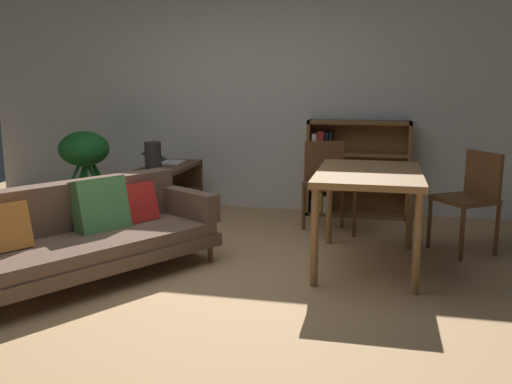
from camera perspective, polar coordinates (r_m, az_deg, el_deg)
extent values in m
plane|color=tan|center=(4.28, -8.28, -9.30)|extent=(8.16, 8.16, 0.00)
cube|color=silver|center=(6.60, -0.11, 10.03)|extent=(6.80, 0.10, 2.70)
cylinder|color=brown|center=(4.72, -4.71, -6.32)|extent=(0.04, 0.04, 0.14)
cylinder|color=brown|center=(5.21, -9.51, -4.71)|extent=(0.04, 0.04, 0.14)
cube|color=brown|center=(4.43, -16.81, -6.28)|extent=(1.73, 2.14, 0.10)
cube|color=brown|center=(4.41, -16.88, -5.03)|extent=(1.66, 2.05, 0.10)
cube|color=brown|center=(4.61, -18.87, -1.38)|extent=(1.17, 1.75, 0.38)
cube|color=brown|center=(4.87, -7.25, -1.09)|extent=(0.71, 0.51, 0.23)
cube|color=orange|center=(4.25, -24.50, -3.37)|extent=(0.37, 0.41, 0.36)
cube|color=#4C894C|center=(4.56, -15.66, -1.30)|extent=(0.43, 0.49, 0.45)
cube|color=red|center=(4.77, -12.08, -1.13)|extent=(0.34, 0.38, 0.34)
cube|color=#56351E|center=(6.56, -7.38, 0.72)|extent=(0.45, 0.04, 0.61)
cube|color=#56351E|center=(5.54, -11.32, -1.36)|extent=(0.45, 0.04, 0.61)
cube|color=#56351E|center=(6.05, -9.18, -0.47)|extent=(0.45, 1.12, 0.04)
cube|color=#56351E|center=(5.99, -9.27, 2.42)|extent=(0.45, 1.16, 0.04)
cube|color=#56351E|center=(6.11, -9.10, -2.83)|extent=(0.45, 1.12, 0.04)
cube|color=silver|center=(6.23, -8.53, 3.04)|extent=(0.23, 0.30, 0.02)
cube|color=black|center=(6.30, -10.35, 3.60)|extent=(0.20, 0.29, 0.11)
cylinder|color=#2D2823|center=(5.65, -10.50, 3.57)|extent=(0.16, 0.16, 0.30)
cylinder|color=slate|center=(5.64, -10.52, 4.17)|extent=(0.09, 0.09, 0.01)
cylinder|color=brown|center=(6.51, -16.88, -1.38)|extent=(0.24, 0.24, 0.24)
cylinder|color=#1E6B28|center=(6.42, -16.06, 1.37)|extent=(0.27, 0.10, 0.42)
cylinder|color=#1E6B28|center=(6.50, -16.02, 2.10)|extent=(0.19, 0.26, 0.55)
cylinder|color=#1E6B28|center=(6.55, -17.18, 2.02)|extent=(0.19, 0.24, 0.54)
cylinder|color=#1E6B28|center=(6.48, -17.53, 1.10)|extent=(0.17, 0.07, 0.35)
cylinder|color=#1E6B28|center=(6.37, -18.13, 1.56)|extent=(0.16, 0.28, 0.50)
cylinder|color=#1E6B28|center=(6.37, -16.91, 1.08)|extent=(0.14, 0.17, 0.37)
ellipsoid|color=#1E6B28|center=(6.40, -17.21, 4.26)|extent=(0.54, 0.54, 0.38)
cylinder|color=olive|center=(5.19, 7.51, -1.32)|extent=(0.06, 0.06, 0.74)
cylinder|color=olive|center=(4.10, 6.02, -4.71)|extent=(0.06, 0.06, 0.74)
cylinder|color=olive|center=(5.18, 15.49, -1.66)|extent=(0.06, 0.06, 0.74)
cylinder|color=olive|center=(4.08, 16.17, -5.17)|extent=(0.06, 0.06, 0.74)
cube|color=olive|center=(4.54, 11.51, 1.82)|extent=(0.82, 1.23, 0.05)
cylinder|color=brown|center=(4.99, 20.37, -4.15)|extent=(0.04, 0.04, 0.45)
cylinder|color=brown|center=(5.29, 17.33, -3.09)|extent=(0.04, 0.04, 0.45)
cylinder|color=brown|center=(5.26, 23.46, -3.62)|extent=(0.04, 0.04, 0.45)
cylinder|color=brown|center=(5.54, 20.40, -2.65)|extent=(0.04, 0.04, 0.45)
cube|color=brown|center=(5.21, 20.57, -0.73)|extent=(0.60, 0.61, 0.04)
cube|color=brown|center=(5.31, 22.25, 1.72)|extent=(0.26, 0.35, 0.39)
cylinder|color=brown|center=(5.48, 10.05, -2.22)|extent=(0.04, 0.04, 0.46)
cylinder|color=brown|center=(5.35, 5.91, -2.43)|extent=(0.04, 0.04, 0.46)
cylinder|color=brown|center=(5.81, 8.83, -1.42)|extent=(0.04, 0.04, 0.46)
cylinder|color=brown|center=(5.69, 4.90, -1.60)|extent=(0.04, 0.04, 0.46)
cube|color=brown|center=(5.53, 7.50, 0.63)|extent=(0.57, 0.54, 0.04)
cube|color=brown|center=(5.66, 7.00, 3.16)|extent=(0.38, 0.19, 0.40)
cube|color=brown|center=(6.35, 5.45, 2.54)|extent=(0.04, 0.28, 1.07)
cube|color=brown|center=(6.31, 15.30, 2.13)|extent=(0.04, 0.28, 1.07)
cube|color=brown|center=(6.25, 10.53, 7.02)|extent=(1.12, 0.28, 0.04)
cube|color=brown|center=(6.41, 10.20, -2.22)|extent=(1.12, 0.28, 0.04)
cube|color=brown|center=(6.43, 10.41, 2.51)|extent=(1.09, 0.04, 1.07)
cube|color=brown|center=(6.33, 10.31, 0.82)|extent=(1.09, 0.27, 0.04)
cube|color=brown|center=(6.28, 10.42, 3.88)|extent=(1.09, 0.27, 0.04)
cube|color=#2D5199|center=(6.39, 5.96, -1.30)|extent=(0.06, 0.17, 0.14)
cube|color=gold|center=(6.39, 6.61, -0.92)|extent=(0.06, 0.22, 0.23)
cube|color=silver|center=(6.38, 7.16, -1.17)|extent=(0.05, 0.20, 0.18)
cube|color=orange|center=(6.34, 6.04, 1.78)|extent=(0.06, 0.23, 0.15)
cube|color=orange|center=(6.33, 6.61, 1.94)|extent=(0.05, 0.22, 0.19)
cube|color=silver|center=(6.32, 7.13, 1.72)|extent=(0.05, 0.19, 0.15)
cube|color=silver|center=(6.28, 6.05, 5.08)|extent=(0.05, 0.18, 0.20)
cube|color=red|center=(6.27, 6.70, 5.18)|extent=(0.07, 0.19, 0.23)
cube|color=black|center=(6.27, 7.28, 5.13)|extent=(0.04, 0.19, 0.22)
cube|color=black|center=(6.27, 7.71, 5.18)|extent=(0.03, 0.24, 0.23)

